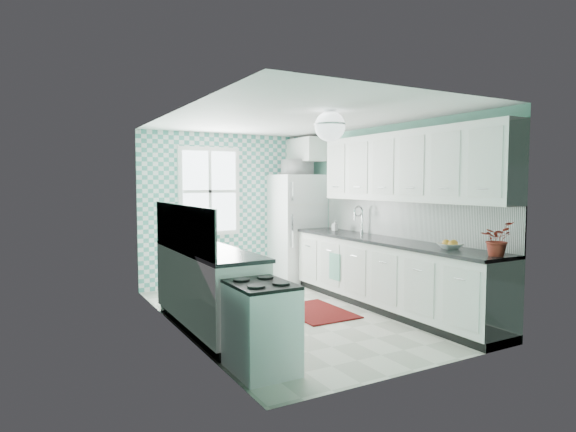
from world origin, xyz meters
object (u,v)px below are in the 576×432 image
stove (261,325)px  sink (351,234)px  fruit_bowl (450,246)px  ceiling_light (330,126)px  microwave (297,167)px  fridge (297,228)px  potted_plant (497,239)px

stove → sink: 3.10m
fruit_bowl → ceiling_light: bearing=151.0°
stove → sink: bearing=35.3°
stove → microwave: size_ratio=1.66×
sink → stove: bearing=-145.6°
fridge → potted_plant: 3.90m
microwave → fruit_bowl: bearing=95.2°
fridge → sink: 1.43m
fridge → stove: (-2.31, -3.31, -0.50)m
fruit_bowl → potted_plant: potted_plant is taller
ceiling_light → potted_plant: ceiling_light is taller
fridge → microwave: size_ratio=3.85×
fridge → potted_plant: (0.09, -3.90, 0.21)m
stove → ceiling_light: bearing=27.1°
fridge → sink: bearing=-83.0°
ceiling_light → fridge: (1.11, 2.62, -1.41)m
fruit_bowl → stove: bearing=-179.4°
fridge → sink: (0.09, -1.43, 0.02)m
fruit_bowl → potted_plant: 0.63m
sink → ceiling_light: bearing=-139.0°
microwave → ceiling_light: bearing=70.6°
sink → potted_plant: size_ratio=1.56×
ceiling_light → sink: ceiling_light is taller
fruit_bowl → fridge: bearing=91.6°
potted_plant → sink: bearing=89.9°
fridge → stove: fridge is taller
potted_plant → fridge: bearing=91.3°
ceiling_light → microwave: ceiling_light is taller
sink → potted_plant: (-0.00, -2.47, 0.19)m
ceiling_light → fruit_bowl: 1.93m
stove → fruit_bowl: bearing=-2.2°
sink → potted_plant: sink is taller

